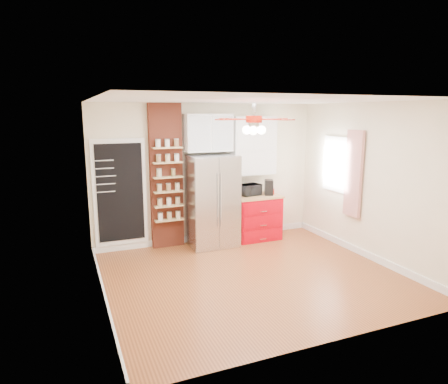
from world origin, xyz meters
name	(u,v)px	position (x,y,z in m)	size (l,w,h in m)	color
floor	(252,276)	(0.00, 0.00, 0.00)	(4.50, 4.50, 0.00)	#985326
ceiling	(254,100)	(0.00, 0.00, 2.70)	(4.50, 4.50, 0.00)	white
wall_back	(208,173)	(0.00, 2.00, 1.35)	(4.50, 0.02, 2.70)	#F8EBC7
wall_front	(337,226)	(0.00, -2.00, 1.35)	(4.50, 0.02, 2.70)	#F8EBC7
wall_left	(98,205)	(-2.25, 0.00, 1.35)	(0.02, 4.00, 2.70)	#F8EBC7
wall_right	(370,182)	(2.25, 0.00, 1.35)	(0.02, 4.00, 2.70)	#F8EBC7
chalkboard	(120,193)	(-1.70, 1.96, 1.10)	(0.95, 0.05, 1.95)	white
brick_pillar	(166,177)	(-0.85, 1.92, 1.35)	(0.60, 0.16, 2.70)	brown
fridge	(212,201)	(-0.05, 1.63, 0.88)	(0.90, 0.70, 1.75)	#BCBCC1
upper_glass_cabinet	(208,133)	(-0.05, 1.82, 2.15)	(0.90, 0.35, 0.70)	white
red_cabinet	(256,217)	(0.92, 1.68, 0.45)	(0.94, 0.64, 0.90)	#BE000F
upper_shelf_unit	(253,146)	(0.92, 1.85, 1.88)	(0.90, 0.30, 1.15)	white
window	(337,164)	(2.23, 0.90, 1.55)	(0.04, 0.75, 1.05)	white
curtain	(354,174)	(2.18, 0.35, 1.45)	(0.06, 0.40, 1.55)	#B12117
ceiling_fan	(254,120)	(0.00, 0.00, 2.42)	(1.40, 1.40, 0.44)	silver
toaster_oven	(250,190)	(0.79, 1.72, 1.01)	(0.41, 0.28, 0.23)	black
coffee_maker	(269,187)	(1.17, 1.62, 1.05)	(0.16, 0.22, 0.30)	black
canister_left	(272,191)	(1.24, 1.61, 0.96)	(0.09, 0.09, 0.13)	#A31909
canister_right	(271,190)	(1.29, 1.74, 0.96)	(0.09, 0.09, 0.13)	#BB0A25
pantry_jar_oats	(159,173)	(-1.01, 1.81, 1.44)	(0.10, 0.10, 0.14)	#C0B993
pantry_jar_beans	(173,173)	(-0.75, 1.79, 1.44)	(0.08, 0.08, 0.13)	olive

